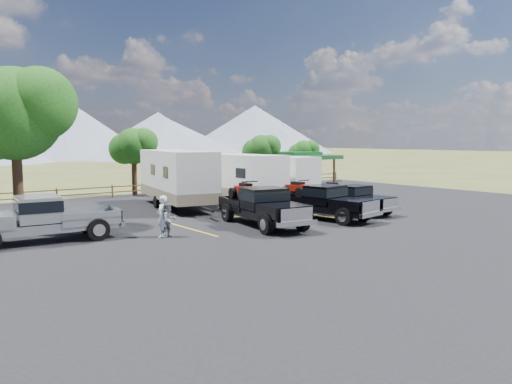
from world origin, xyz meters
TOP-DOWN VIEW (x-y plane):
  - ground at (0.00, 0.00)m, footprint 320.00×320.00m
  - asphalt_lot at (0.00, 3.00)m, footprint 44.00×34.00m
  - stall_lines at (0.00, 4.00)m, footprint 12.12×5.50m
  - tree_big_nw at (-12.55, 9.03)m, footprint 5.54×5.18m
  - tree_ne_a at (8.97, 17.01)m, footprint 3.11×2.92m
  - tree_ne_b at (14.98, 18.01)m, footprint 2.77×2.59m
  - tree_north at (-2.03, 19.02)m, footprint 3.46×3.24m
  - rail_fence at (2.00, 18.50)m, footprint 36.12×0.12m
  - pavilion at (13.00, 17.00)m, footprint 6.20×6.20m
  - rig_left at (-2.65, 2.32)m, footprint 3.09×6.74m
  - rig_center at (1.27, 1.99)m, footprint 2.85×6.43m
  - rig_right at (4.26, 2.49)m, footprint 2.14×5.58m
  - trailer_left at (-2.74, 10.85)m, footprint 4.34×10.47m
  - trailer_center at (1.27, 10.04)m, footprint 3.12×9.66m
  - trailer_right at (4.50, 10.06)m, footprint 2.49×9.10m
  - pickup_silver at (-12.49, 4.90)m, footprint 6.72×2.83m
  - person_a at (-8.00, 2.68)m, footprint 0.81×0.76m
  - person_b at (-7.79, 2.46)m, footprint 0.83×0.69m

SIDE VIEW (x-z plane):
  - ground at x=0.00m, z-range 0.00..0.00m
  - asphalt_lot at x=0.00m, z-range 0.00..0.04m
  - stall_lines at x=0.00m, z-range 0.04..0.05m
  - rail_fence at x=2.00m, z-range 0.11..1.11m
  - person_b at x=-7.79m, z-range 0.04..1.60m
  - rig_right at x=4.26m, z-range 0.01..1.84m
  - person_a at x=-8.00m, z-range 0.04..1.91m
  - rig_center at x=1.27m, z-range 0.00..2.08m
  - pickup_silver at x=-12.49m, z-range 0.08..2.04m
  - rig_left at x=-2.65m, z-range 0.00..2.17m
  - trailer_right at x=4.50m, z-range 0.11..3.28m
  - trailer_center at x=1.27m, z-range 0.12..3.46m
  - trailer_left at x=-2.74m, z-range 0.12..3.75m
  - pavilion at x=13.00m, z-range 1.18..4.40m
  - tree_ne_b at x=14.98m, z-range 0.99..5.26m
  - tree_ne_a at x=8.97m, z-range 1.10..5.86m
  - tree_north at x=-2.03m, z-range 1.21..6.46m
  - tree_big_nw at x=-12.55m, z-range 1.68..9.52m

